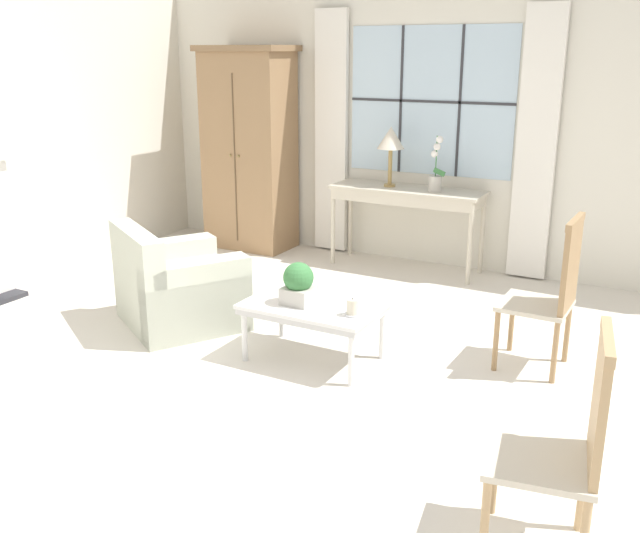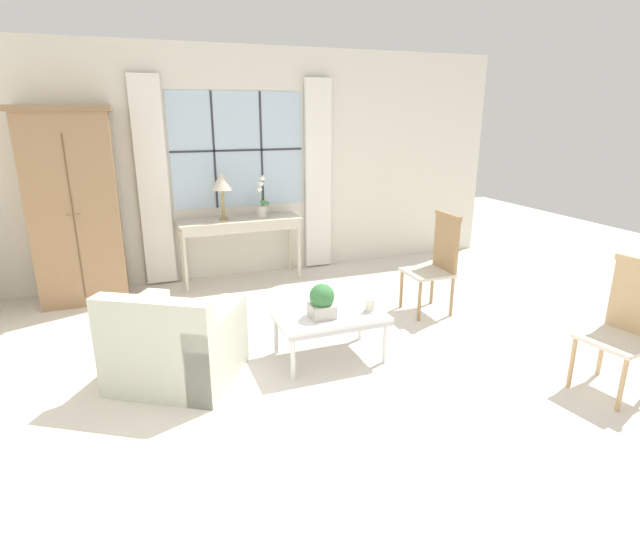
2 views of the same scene
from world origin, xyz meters
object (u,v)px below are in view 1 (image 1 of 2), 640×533
object	(u,v)px
table_lamp	(391,140)
pillar_candle	(352,308)
potted_plant_small	(298,283)
armchair_upholstered	(178,289)
potted_orchid	(436,173)
side_chair_wooden	(553,288)
accent_chair_wooden	(570,436)
armoire	(249,149)
coffee_table	(314,309)
console_table	(407,197)

from	to	relation	value
table_lamp	pillar_candle	distance (m)	2.65
potted_plant_small	armchair_upholstered	bearing A→B (deg)	172.97
table_lamp	armchair_upholstered	bearing A→B (deg)	-109.98
potted_orchid	pillar_candle	bearing A→B (deg)	-82.56
potted_orchid	side_chair_wooden	world-z (taller)	potted_orchid
potted_orchid	accent_chair_wooden	size ratio (longest dim) A/B	0.51
armoire	coffee_table	bearing A→B (deg)	-48.32
side_chair_wooden	table_lamp	bearing A→B (deg)	137.82
armchair_upholstered	coffee_table	xyz separation A→B (m)	(1.26, -0.09, 0.09)
armoire	table_lamp	world-z (taller)	armoire
potted_orchid	armoire	bearing A→B (deg)	-179.91
armchair_upholstered	pillar_candle	xyz separation A→B (m)	(1.59, -0.18, 0.18)
armchair_upholstered	potted_plant_small	size ratio (longest dim) A/B	4.10
side_chair_wooden	accent_chair_wooden	world-z (taller)	side_chair_wooden
armoire	armchair_upholstered	size ratio (longest dim) A/B	1.78
coffee_table	potted_plant_small	size ratio (longest dim) A/B	3.17
table_lamp	potted_orchid	bearing A→B (deg)	-3.18
table_lamp	accent_chair_wooden	size ratio (longest dim) A/B	0.56
armoire	armchair_upholstered	world-z (taller)	armoire
potted_orchid	accent_chair_wooden	world-z (taller)	potted_orchid
coffee_table	potted_plant_small	xyz separation A→B (m)	(-0.09, -0.05, 0.19)
potted_orchid	pillar_candle	distance (m)	2.45
armoire	table_lamp	xyz separation A→B (m)	(1.59, 0.03, 0.19)
table_lamp	side_chair_wooden	size ratio (longest dim) A/B	0.54
armchair_upholstered	pillar_candle	bearing A→B (deg)	-6.40
table_lamp	armchair_upholstered	xyz separation A→B (m)	(-0.81, -2.23, -0.96)
armchair_upholstered	side_chair_wooden	world-z (taller)	side_chair_wooden
table_lamp	pillar_candle	size ratio (longest dim) A/B	4.67
potted_plant_small	pillar_candle	bearing A→B (deg)	-4.64
pillar_candle	potted_orchid	bearing A→B (deg)	97.44
console_table	coffee_table	world-z (taller)	console_table
console_table	potted_plant_small	bearing A→B (deg)	-85.87
potted_orchid	armchair_upholstered	xyz separation A→B (m)	(-1.28, -2.20, -0.69)
potted_orchid	armchair_upholstered	bearing A→B (deg)	-120.15
table_lamp	coffee_table	bearing A→B (deg)	-79.11
console_table	potted_orchid	size ratio (longest dim) A/B	2.87
coffee_table	potted_plant_small	bearing A→B (deg)	-150.78
potted_orchid	armchair_upholstered	size ratio (longest dim) A/B	0.44
coffee_table	accent_chair_wooden	bearing A→B (deg)	-33.50
console_table	coffee_table	xyz separation A→B (m)	(0.26, -2.32, -0.34)
armoire	table_lamp	bearing A→B (deg)	1.05
armoire	table_lamp	size ratio (longest dim) A/B	3.68
console_table	accent_chair_wooden	world-z (taller)	accent_chair_wooden
pillar_candle	side_chair_wooden	bearing A→B (deg)	31.82
armoire	potted_orchid	distance (m)	2.07
table_lamp	potted_orchid	distance (m)	0.54
armchair_upholstered	side_chair_wooden	size ratio (longest dim) A/B	1.12
potted_orchid	table_lamp	bearing A→B (deg)	176.82
potted_orchid	accent_chair_wooden	distance (m)	4.01
console_table	armchair_upholstered	bearing A→B (deg)	-114.17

